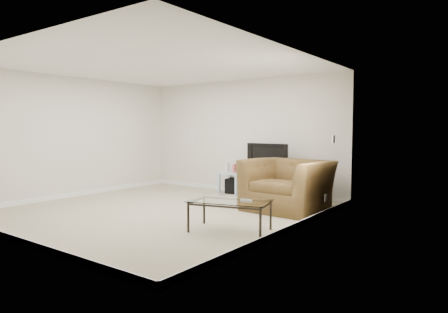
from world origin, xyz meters
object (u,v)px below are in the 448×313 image
Objects in this scene: tv_stand at (270,185)px; recliner at (287,176)px; television at (270,157)px; side_table at (233,183)px; coffee_table at (230,216)px; subwoofer at (234,186)px.

recliner is at bearing -43.38° from tv_stand.
tv_stand is 0.48× the size of recliner.
side_table is (-0.95, 0.03, -0.60)m from television.
tv_stand is 2.83m from coffee_table.
tv_stand is 2.05× the size of subwoofer.
recliner is (0.87, -0.94, 0.32)m from tv_stand.
tv_stand reaches higher than side_table.
tv_stand is 0.95m from side_table.
tv_stand reaches higher than coffee_table.
side_table reaches higher than coffee_table.
side_table is at bearing 155.63° from recliner.
subwoofer is 2.08m from recliner.
tv_stand is at bearing 94.22° from television.
television reaches higher than coffee_table.
television is (-0.00, -0.03, 0.56)m from tv_stand.
television is at bearing 108.39° from coffee_table.
television is at bearing -90.00° from tv_stand.
recliner reaches higher than television.
tv_stand is at bearing 108.18° from coffee_table.
side_table is at bearing -142.96° from subwoofer.
tv_stand is 0.93m from subwoofer.
tv_stand is at bearing 135.68° from recliner.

